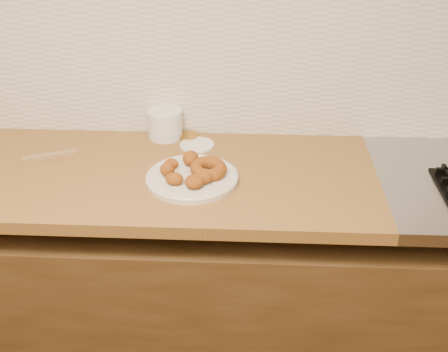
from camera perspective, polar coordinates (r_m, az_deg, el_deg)
The scene contains 11 objects.
wall_back at distance 1.91m, azimuth -0.00°, elevation 16.93°, with size 4.00×0.02×2.70m, color #B6A88D.
base_cabinet at distance 2.09m, azimuth -0.43°, elevation -11.97°, with size 3.60×0.60×0.77m, color #523A1F.
butcher_block at distance 1.94m, azimuth -20.04°, elevation 0.31°, with size 2.30×0.62×0.04m, color olive.
backsplash at distance 1.94m, azimuth -0.02°, elevation 12.52°, with size 3.60×0.02×0.60m, color beige.
donut_plate at distance 1.74m, azimuth -3.26°, elevation -0.21°, with size 0.29×0.29×0.02m, color beige.
ring_donut at distance 1.73m, azimuth -1.61°, elevation 0.76°, with size 0.11×0.11×0.04m, color #864708.
fried_dough_chunks at distance 1.72m, azimuth -3.84°, elevation 0.48°, with size 0.18×0.21×0.05m.
plastic_tub at distance 2.00m, azimuth -6.00°, elevation 5.29°, with size 0.12×0.12×0.10m, color silver.
tub_lid at distance 1.95m, azimuth -2.78°, elevation 3.17°, with size 0.12×0.12×0.01m, color silver.
brass_jar_lid at distance 2.01m, azimuth -3.66°, elevation 4.09°, with size 0.07×0.07×0.01m, color olive.
wooden_utensil at distance 1.96m, azimuth -17.25°, elevation 1.98°, with size 0.17×0.02×0.01m, color olive.
Camera 1 is at (0.09, 0.14, 1.78)m, focal length 45.00 mm.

